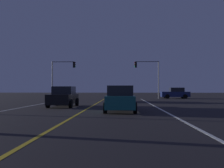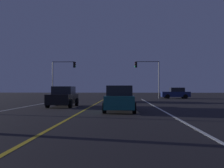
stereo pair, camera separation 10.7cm
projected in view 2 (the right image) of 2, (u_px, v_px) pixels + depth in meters
lane_edge_right at (166, 113)px, 15.61m from camera, size 0.16×43.26×0.01m
lane_center_divider at (80, 112)px, 15.85m from camera, size 0.16×43.26×0.01m
car_ahead_far at (118, 95)px, 28.64m from camera, size 2.02×4.30×1.70m
car_oncoming at (63, 97)px, 20.81m from camera, size 2.02×4.30×1.70m
car_lead_same_lane at (120, 99)px, 16.30m from camera, size 2.02×4.30×1.70m
car_crossing_side at (176, 93)px, 38.66m from camera, size 4.30×2.02×1.70m
traffic_light_near_right at (147, 71)px, 37.76m from camera, size 3.75×0.36×5.70m
traffic_light_near_left at (64, 71)px, 38.33m from camera, size 3.70×0.36×5.73m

